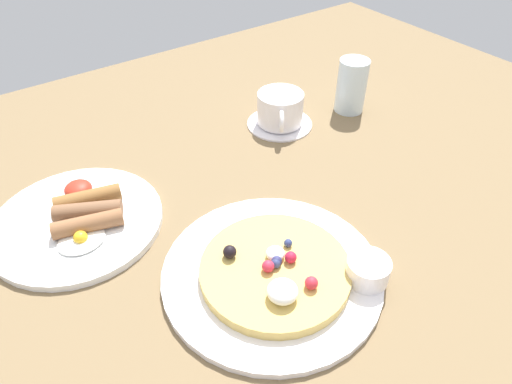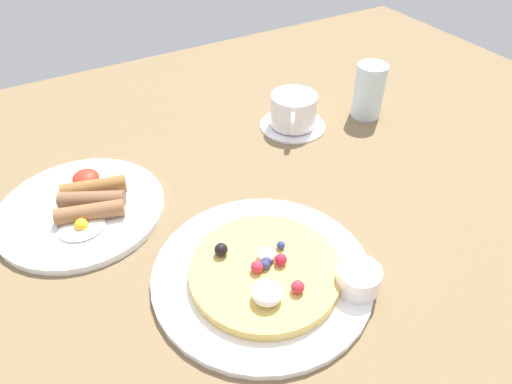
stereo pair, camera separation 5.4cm
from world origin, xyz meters
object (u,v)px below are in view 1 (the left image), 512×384
breakfast_plate (77,222)px  coffee_saucer (280,123)px  coffee_cup (280,108)px  pancake_plate (272,273)px  water_glass (352,86)px  syrup_ramekin (368,270)px

breakfast_plate → coffee_saucer: size_ratio=1.98×
breakfast_plate → coffee_cup: coffee_cup is taller
pancake_plate → water_glass: water_glass is taller
breakfast_plate → pancake_plate: bearing=-54.3°
syrup_ramekin → coffee_saucer: size_ratio=0.44×
breakfast_plate → coffee_cup: (42.33, 4.61, 3.29)cm
breakfast_plate → water_glass: bearing=1.0°
pancake_plate → syrup_ramekin: syrup_ramekin is taller
syrup_ramekin → breakfast_plate: 43.04cm
coffee_saucer → coffee_cup: coffee_cup is taller
breakfast_plate → coffee_saucer: (42.42, 4.73, -0.22)cm
pancake_plate → water_glass: 47.78cm
pancake_plate → coffee_saucer: bearing=50.6°
syrup_ramekin → coffee_cup: (15.12, 37.88, 1.11)cm
water_glass → syrup_ramekin: bearing=-131.6°
water_glass → coffee_cup: bearing=167.0°
pancake_plate → coffee_cup: (24.36, 29.62, 3.32)cm
syrup_ramekin → coffee_saucer: (15.20, 38.00, -2.40)cm
pancake_plate → coffee_cup: coffee_cup is taller
breakfast_plate → water_glass: water_glass is taller
pancake_plate → breakfast_plate: bearing=125.7°
coffee_saucer → water_glass: bearing=-13.5°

